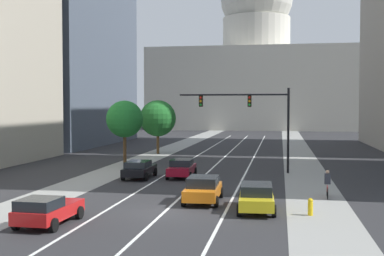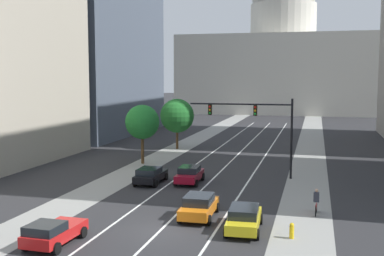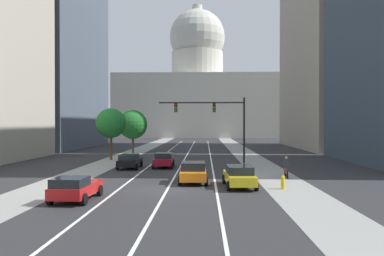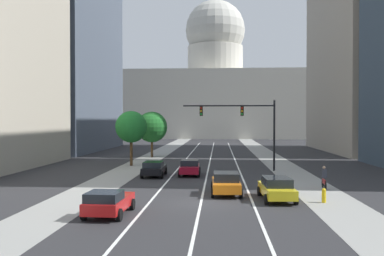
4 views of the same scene
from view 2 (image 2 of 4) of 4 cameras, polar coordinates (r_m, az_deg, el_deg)
name	(u,v)px [view 2 (image 2 of 4)]	position (r m, az deg, el deg)	size (l,w,h in m)	color
ground_plane	(250,143)	(67.64, 6.77, -1.73)	(400.00, 400.00, 0.00)	#2B2B2D
sidewalk_left	(183,146)	(64.38, -1.05, -2.08)	(3.54, 130.00, 0.01)	gray
sidewalk_right	(310,150)	(62.12, 13.65, -2.54)	(3.54, 130.00, 0.01)	gray
lane_stripe_left	(203,160)	(53.59, 1.25, -3.71)	(0.16, 90.00, 0.01)	white
lane_stripe_center	(231,161)	(52.97, 4.62, -3.84)	(0.16, 90.00, 0.01)	white
lane_stripe_right	(261,162)	(52.54, 8.07, -3.97)	(0.16, 90.00, 0.01)	white
capitol_building	(282,56)	(128.75, 10.53, 8.27)	(50.45, 26.69, 42.58)	beige
car_yellow	(244,218)	(29.33, 6.10, -10.41)	(2.17, 4.52, 1.46)	yellow
car_black	(150,175)	(41.82, -4.89, -5.48)	(2.05, 4.40, 1.38)	black
car_orange	(199,206)	(31.77, 0.84, -9.07)	(2.15, 4.44, 1.52)	orange
car_crimson	(190,174)	(41.80, -0.29, -5.44)	(2.06, 4.24, 1.45)	maroon
car_red	(53,232)	(27.81, -15.94, -11.63)	(2.18, 4.09, 1.41)	red
traffic_signal_mast	(259,120)	(44.10, 7.80, 0.89)	(9.33, 0.39, 7.14)	black
fire_hydrant	(292,231)	(28.48, 11.58, -11.66)	(0.26, 0.35, 0.91)	yellow
cyclist	(316,202)	(33.47, 14.32, -8.36)	(0.37, 1.70, 1.72)	black
street_tree_mid_left	(142,122)	(50.92, -5.83, 0.69)	(3.57, 3.57, 6.17)	#51381E
street_tree_near_left	(177,116)	(61.22, -1.75, 1.43)	(4.27, 4.27, 6.32)	#51381E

